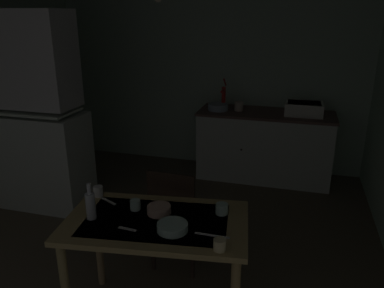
{
  "coord_description": "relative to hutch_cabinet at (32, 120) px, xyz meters",
  "views": [
    {
      "loc": [
        1.17,
        -3.09,
        2.03
      ],
      "look_at": [
        0.31,
        -0.03,
        0.93
      ],
      "focal_mm": 35.55,
      "sensor_mm": 36.0,
      "label": 1
    }
  ],
  "objects": [
    {
      "name": "ground_plane",
      "position": [
        1.48,
        -0.17,
        -0.97
      ],
      "size": [
        5.11,
        5.11,
        0.0
      ],
      "primitive_type": "plane",
      "color": "brown"
    },
    {
      "name": "wall_back",
      "position": [
        1.48,
        1.75,
        0.24
      ],
      "size": [
        4.21,
        0.1,
        2.42
      ],
      "primitive_type": "cube",
      "color": "#B0CBB6",
      "rests_on": "ground"
    },
    {
      "name": "hutch_cabinet",
      "position": [
        0.0,
        0.0,
        0.0
      ],
      "size": [
        1.1,
        0.51,
        2.07
      ],
      "color": "silver",
      "rests_on": "ground"
    },
    {
      "name": "counter_cabinet",
      "position": [
        2.31,
        1.38,
        -0.53
      ],
      "size": [
        1.66,
        0.64,
        0.87
      ],
      "color": "silver",
      "rests_on": "ground"
    },
    {
      "name": "sink_basin",
      "position": [
        2.75,
        1.38,
        -0.02
      ],
      "size": [
        0.44,
        0.34,
        0.15
      ],
      "color": "white",
      "rests_on": "counter_cabinet"
    },
    {
      "name": "hand_pump",
      "position": [
        1.76,
        1.42,
        0.07
      ],
      "size": [
        0.05,
        0.27,
        0.39
      ],
      "color": "#B21E19",
      "rests_on": "counter_cabinet"
    },
    {
      "name": "mixing_bowl_counter",
      "position": [
        1.71,
        1.33,
        -0.06
      ],
      "size": [
        0.25,
        0.25,
        0.08
      ],
      "primitive_type": "cylinder",
      "color": "#9EB2C6",
      "rests_on": "counter_cabinet"
    },
    {
      "name": "stoneware_crock",
      "position": [
        1.97,
        1.37,
        -0.04
      ],
      "size": [
        0.11,
        0.11,
        0.11
      ],
      "primitive_type": "cylinder",
      "color": "beige",
      "rests_on": "counter_cabinet"
    },
    {
      "name": "dining_table",
      "position": [
        1.85,
        -1.25,
        -0.31
      ],
      "size": [
        1.25,
        0.82,
        0.77
      ],
      "color": "#A38C54",
      "rests_on": "ground"
    },
    {
      "name": "chair_far_side",
      "position": [
        1.81,
        -0.68,
        -0.49
      ],
      "size": [
        0.42,
        0.42,
        0.9
      ],
      "color": "#31251D",
      "rests_on": "ground"
    },
    {
      "name": "serving_bowl_wide",
      "position": [
        1.84,
        -1.17,
        -0.17
      ],
      "size": [
        0.16,
        0.16,
        0.05
      ],
      "primitive_type": "cylinder",
      "color": "tan",
      "rests_on": "dining_table"
    },
    {
      "name": "soup_bowl_small",
      "position": [
        2.0,
        -1.35,
        -0.17
      ],
      "size": [
        0.19,
        0.19,
        0.05
      ],
      "primitive_type": "cylinder",
      "color": "#ADD1C1",
      "rests_on": "dining_table"
    },
    {
      "name": "mug_tall",
      "position": [
        1.33,
        -1.05,
        -0.16
      ],
      "size": [
        0.07,
        0.07,
        0.07
      ],
      "primitive_type": "cylinder",
      "color": "white",
      "rests_on": "dining_table"
    },
    {
      "name": "teacup_mint",
      "position": [
        1.67,
        -1.16,
        -0.16
      ],
      "size": [
        0.07,
        0.07,
        0.07
      ],
      "primitive_type": "cylinder",
      "color": "#ADD1C1",
      "rests_on": "dining_table"
    },
    {
      "name": "mug_dark",
      "position": [
        2.31,
        -1.47,
        -0.17
      ],
      "size": [
        0.07,
        0.07,
        0.07
      ],
      "primitive_type": "cylinder",
      "color": "beige",
      "rests_on": "dining_table"
    },
    {
      "name": "teacup_cream",
      "position": [
        2.24,
        -1.06,
        -0.16
      ],
      "size": [
        0.08,
        0.08,
        0.07
      ],
      "primitive_type": "cylinder",
      "color": "#ADD1C1",
      "rests_on": "dining_table"
    },
    {
      "name": "glass_bottle",
      "position": [
        1.45,
        -1.35,
        -0.1
      ],
      "size": [
        0.06,
        0.06,
        0.25
      ],
      "color": "#B7BCC1",
      "rests_on": "dining_table"
    },
    {
      "name": "table_knife",
      "position": [
        2.24,
        -1.34,
        -0.2
      ],
      "size": [
        0.21,
        0.02,
        0.0
      ],
      "primitive_type": "cube",
      "rotation": [
        0.0,
        0.0,
        0.0
      ],
      "color": "silver",
      "rests_on": "dining_table"
    },
    {
      "name": "teaspoon_near_bowl",
      "position": [
        1.44,
        -1.11,
        -0.2
      ],
      "size": [
        0.15,
        0.09,
        0.0
      ],
      "primitive_type": "cube",
      "rotation": [
        0.0,
        0.0,
        5.83
      ],
      "color": "beige",
      "rests_on": "dining_table"
    },
    {
      "name": "teaspoon_by_cup",
      "position": [
        1.73,
        -1.41,
        -0.2
      ],
      "size": [
        0.12,
        0.03,
        0.0
      ],
      "primitive_type": "cube",
      "rotation": [
        0.0,
        0.0,
        3.06
      ],
      "color": "beige",
      "rests_on": "dining_table"
    }
  ]
}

